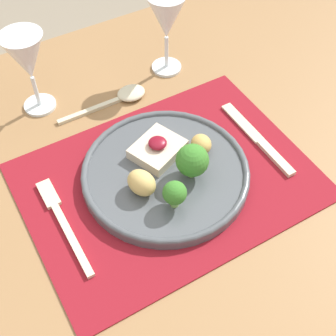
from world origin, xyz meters
The scene contains 8 objects.
dining_table centered at (0.00, 0.00, 0.68)m, with size 1.43×0.97×0.77m.
placemat centered at (0.00, 0.00, 0.77)m, with size 0.48×0.36×0.00m, color maroon.
dinner_plate centered at (0.01, 0.01, 0.79)m, with size 0.29×0.29×0.08m.
fork centered at (-0.19, 0.02, 0.78)m, with size 0.02×0.20×0.01m.
knife centered at (0.19, -0.01, 0.78)m, with size 0.02×0.20×0.01m.
spoon centered at (0.03, 0.22, 0.78)m, with size 0.19×0.05×0.02m.
wine_glass_near centered at (0.15, 0.26, 0.89)m, with size 0.08×0.08×0.17m.
wine_glass_far centered at (-0.12, 0.29, 0.88)m, with size 0.08×0.08×0.16m.
Camera 1 is at (-0.25, -0.42, 1.41)m, focal length 50.00 mm.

